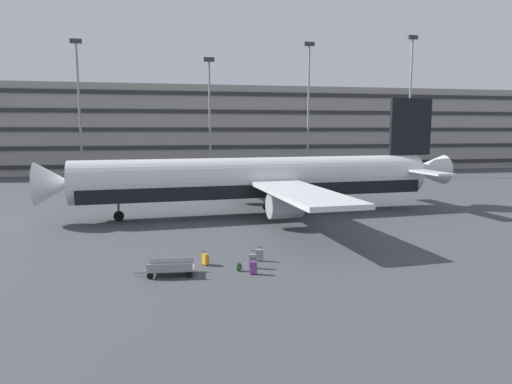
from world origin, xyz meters
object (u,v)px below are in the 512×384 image
(suitcase_orange, at_px, (259,255))
(suitcase_silver, at_px, (205,259))
(airliner, at_px, (262,179))
(baggage_cart, at_px, (170,268))
(suitcase_black, at_px, (253,261))
(suitcase_red, at_px, (254,268))
(backpack_laid_flat, at_px, (239,267))

(suitcase_orange, relative_size, suitcase_silver, 1.02)
(airliner, bearing_deg, baggage_cart, -117.25)
(suitcase_black, bearing_deg, suitcase_red, -98.21)
(suitcase_red, distance_m, suitcase_orange, 2.59)
(airliner, xyz_separation_m, baggage_cart, (-8.71, -16.91, -2.89))
(suitcase_red, bearing_deg, suitcase_orange, 71.28)
(suitcase_orange, relative_size, backpack_laid_flat, 1.62)
(backpack_laid_flat, distance_m, baggage_cart, 3.85)
(suitcase_red, height_order, baggage_cart, suitcase_red)
(suitcase_red, distance_m, baggage_cart, 4.61)
(suitcase_orange, bearing_deg, suitcase_silver, -176.30)
(airliner, relative_size, baggage_cart, 11.92)
(suitcase_red, xyz_separation_m, suitcase_silver, (-2.50, 2.23, -0.02))
(airliner, distance_m, backpack_laid_flat, 17.88)
(airliner, bearing_deg, suitcase_silver, -113.39)
(airliner, distance_m, suitcase_red, 18.34)
(airliner, relative_size, suitcase_black, 38.71)
(suitcase_black, xyz_separation_m, baggage_cart, (-4.71, -0.40, -0.01))
(suitcase_orange, distance_m, backpack_laid_flat, 2.34)
(airliner, xyz_separation_m, suitcase_red, (-4.16, -17.62, -2.94))
(airliner, bearing_deg, suitcase_orange, -102.37)
(suitcase_red, xyz_separation_m, suitcase_black, (0.16, 1.11, 0.06))
(suitcase_silver, bearing_deg, backpack_laid_flat, -40.72)
(backpack_laid_flat, bearing_deg, airliner, 73.97)
(suitcase_red, bearing_deg, backpack_laid_flat, 135.59)
(backpack_laid_flat, bearing_deg, baggage_cart, 179.76)
(suitcase_black, bearing_deg, airliner, 76.39)
(airliner, xyz_separation_m, backpack_laid_flat, (-4.86, -16.93, -3.09))
(backpack_laid_flat, bearing_deg, suitcase_red, -44.41)
(airliner, xyz_separation_m, suitcase_orange, (-3.33, -15.17, -2.94))
(suitcase_orange, distance_m, baggage_cart, 5.66)
(airliner, bearing_deg, backpack_laid_flat, -106.03)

